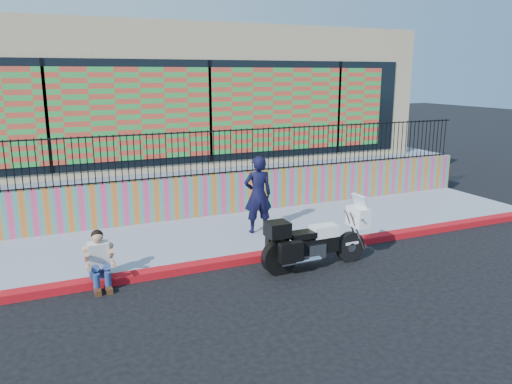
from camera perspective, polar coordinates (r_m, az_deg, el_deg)
ground at (r=10.90m, az=2.14°, el=-7.48°), size 90.00×90.00×0.00m
red_curb at (r=10.88m, az=2.15°, el=-7.11°), size 16.00×0.30×0.15m
sidewalk at (r=12.30m, az=-1.24°, el=-4.65°), size 16.00×3.00×0.15m
mural_wall at (r=13.56m, az=-3.87°, el=-0.22°), size 16.00×0.20×1.10m
metal_fence at (r=13.34m, az=-3.95°, el=4.59°), size 15.80×0.04×1.20m
elevated_platform at (r=18.35m, az=-9.38°, el=2.97°), size 16.00×10.00×1.25m
storefront_building at (r=17.86m, az=-9.52°, el=11.16°), size 14.00×8.06×4.00m
police_motorcycle at (r=10.21m, az=6.68°, el=-5.43°), size 2.31×0.76×1.44m
police_officer at (r=11.84m, az=0.23°, el=-0.30°), size 0.73×0.54×1.86m
seated_man at (r=9.70m, az=-17.39°, el=-7.97°), size 0.54×0.71×1.06m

